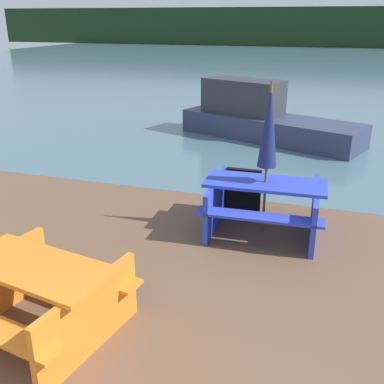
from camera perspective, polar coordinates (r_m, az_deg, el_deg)
water at (r=32.28m, az=15.90°, el=15.29°), size 60.00×50.00×0.00m
far_treeline at (r=52.15m, az=17.22°, el=19.37°), size 80.00×1.60×4.00m
picnic_table_orange at (r=4.71m, az=-18.92°, el=-11.95°), size 1.75×1.63×0.75m
picnic_table_blue at (r=6.54m, az=9.16°, el=-1.19°), size 1.75×1.44×0.77m
umbrella_navy at (r=6.21m, az=9.75°, el=8.27°), size 0.27×0.27×2.17m
boat at (r=11.87m, az=8.79°, el=9.30°), size 4.86×2.91×1.45m
signboard at (r=7.12m, az=6.52°, el=0.04°), size 0.55×0.08×0.75m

